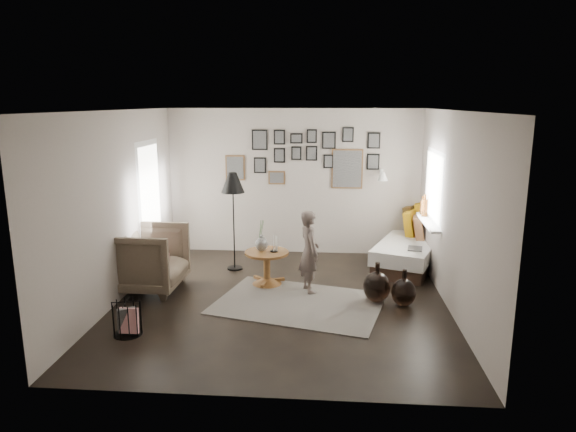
# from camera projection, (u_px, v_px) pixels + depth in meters

# --- Properties ---
(ground) EXTENTS (4.80, 4.80, 0.00)m
(ground) POSITION_uv_depth(u_px,v_px,m) (282.00, 301.00, 7.14)
(ground) COLOR black
(ground) RESTS_ON ground
(wall_back) EXTENTS (4.50, 0.00, 4.50)m
(wall_back) POSITION_uv_depth(u_px,v_px,m) (294.00, 182.00, 9.19)
(wall_back) COLOR #A3988E
(wall_back) RESTS_ON ground
(wall_front) EXTENTS (4.50, 0.00, 4.50)m
(wall_front) POSITION_uv_depth(u_px,v_px,m) (257.00, 265.00, 4.52)
(wall_front) COLOR #A3988E
(wall_front) RESTS_ON ground
(wall_left) EXTENTS (0.00, 4.80, 4.80)m
(wall_left) POSITION_uv_depth(u_px,v_px,m) (118.00, 207.00, 7.03)
(wall_left) COLOR #A3988E
(wall_left) RESTS_ON ground
(wall_right) EXTENTS (0.00, 4.80, 4.80)m
(wall_right) POSITION_uv_depth(u_px,v_px,m) (453.00, 212.00, 6.68)
(wall_right) COLOR #A3988E
(wall_right) RESTS_ON ground
(ceiling) EXTENTS (4.80, 4.80, 0.00)m
(ceiling) POSITION_uv_depth(u_px,v_px,m) (281.00, 110.00, 6.57)
(ceiling) COLOR white
(ceiling) RESTS_ON wall_back
(door_left) EXTENTS (0.00, 2.14, 2.14)m
(door_left) POSITION_uv_depth(u_px,v_px,m) (150.00, 207.00, 8.25)
(door_left) COLOR white
(door_left) RESTS_ON wall_left
(window_right) EXTENTS (0.15, 1.32, 1.30)m
(window_right) POSITION_uv_depth(u_px,v_px,m) (426.00, 217.00, 8.08)
(window_right) COLOR white
(window_right) RESTS_ON wall_right
(gallery_wall) EXTENTS (2.74, 0.03, 1.08)m
(gallery_wall) POSITION_uv_depth(u_px,v_px,m) (310.00, 158.00, 9.06)
(gallery_wall) COLOR brown
(gallery_wall) RESTS_ON wall_back
(wall_sconce) EXTENTS (0.18, 0.36, 0.16)m
(wall_sconce) POSITION_uv_depth(u_px,v_px,m) (383.00, 176.00, 8.78)
(wall_sconce) COLOR white
(wall_sconce) RESTS_ON wall_back
(rug) EXTENTS (2.52, 2.05, 0.01)m
(rug) POSITION_uv_depth(u_px,v_px,m) (299.00, 303.00, 7.04)
(rug) COLOR #B3AA9D
(rug) RESTS_ON ground
(pedestal_table) EXTENTS (0.66, 0.66, 0.52)m
(pedestal_table) POSITION_uv_depth(u_px,v_px,m) (267.00, 269.00, 7.73)
(pedestal_table) COLOR brown
(pedestal_table) RESTS_ON ground
(vase) EXTENTS (0.19, 0.19, 0.47)m
(vase) POSITION_uv_depth(u_px,v_px,m) (261.00, 242.00, 7.67)
(vase) COLOR black
(vase) RESTS_ON pedestal_table
(candles) EXTENTS (0.11, 0.11, 0.25)m
(candles) POSITION_uv_depth(u_px,v_px,m) (274.00, 244.00, 7.64)
(candles) COLOR black
(candles) RESTS_ON pedestal_table
(daybed) EXTENTS (1.50, 2.13, 0.97)m
(daybed) POSITION_uv_depth(u_px,v_px,m) (409.00, 246.00, 8.72)
(daybed) COLOR black
(daybed) RESTS_ON ground
(magazine_on_daybed) EXTENTS (0.27, 0.33, 0.02)m
(magazine_on_daybed) POSITION_uv_depth(u_px,v_px,m) (415.00, 249.00, 8.05)
(magazine_on_daybed) COLOR black
(magazine_on_daybed) RESTS_ON daybed
(armchair) EXTENTS (1.07, 1.05, 0.95)m
(armchair) POSITION_uv_depth(u_px,v_px,m) (147.00, 259.00, 7.47)
(armchair) COLOR brown
(armchair) RESTS_ON ground
(armchair_cushion) EXTENTS (0.46, 0.47, 0.19)m
(armchair_cushion) POSITION_uv_depth(u_px,v_px,m) (150.00, 257.00, 7.52)
(armchair_cushion) COLOR silver
(armchair_cushion) RESTS_ON armchair
(floor_lamp) EXTENTS (0.37, 0.37, 1.61)m
(floor_lamp) POSITION_uv_depth(u_px,v_px,m) (233.00, 186.00, 8.20)
(floor_lamp) COLOR black
(floor_lamp) RESTS_ON ground
(magazine_basket) EXTENTS (0.38, 0.38, 0.41)m
(magazine_basket) POSITION_uv_depth(u_px,v_px,m) (127.00, 318.00, 6.07)
(magazine_basket) COLOR black
(magazine_basket) RESTS_ON ground
(demijohn_large) EXTENTS (0.38, 0.38, 0.57)m
(demijohn_large) POSITION_uv_depth(u_px,v_px,m) (377.00, 287.00, 7.06)
(demijohn_large) COLOR black
(demijohn_large) RESTS_ON ground
(demijohn_small) EXTENTS (0.33, 0.33, 0.51)m
(demijohn_small) POSITION_uv_depth(u_px,v_px,m) (404.00, 292.00, 6.92)
(demijohn_small) COLOR black
(demijohn_small) RESTS_ON ground
(child) EXTENTS (0.43, 0.52, 1.21)m
(child) POSITION_uv_depth(u_px,v_px,m) (309.00, 252.00, 7.36)
(child) COLOR #5F514B
(child) RESTS_ON ground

